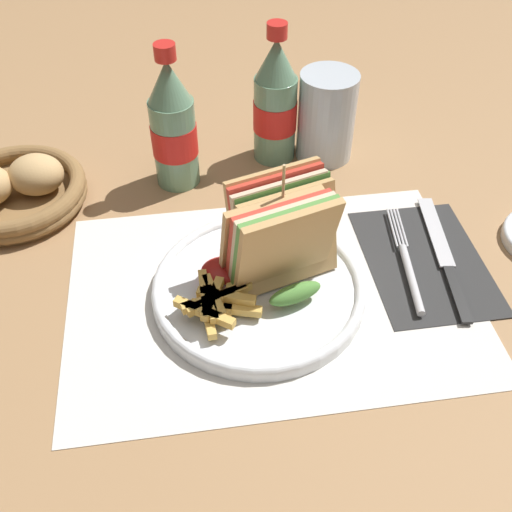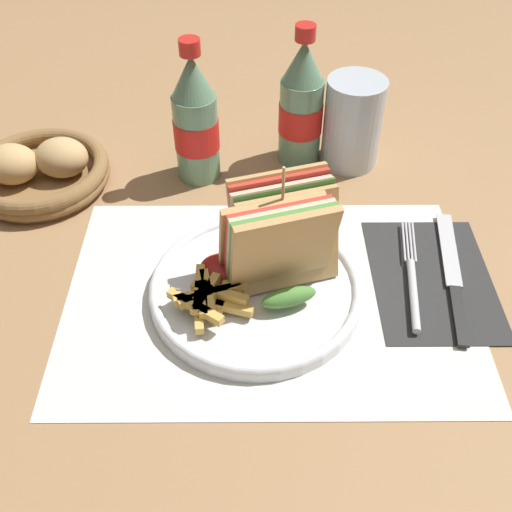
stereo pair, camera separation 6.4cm
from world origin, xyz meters
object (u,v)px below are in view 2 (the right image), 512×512
at_px(plate_main, 256,288).
at_px(club_sandwich, 282,239).
at_px(glass_near, 352,128).
at_px(fork, 413,283).
at_px(coke_bottle_far, 301,106).
at_px(bread_basket, 40,171).
at_px(knife, 453,275).
at_px(coke_bottle_near, 196,122).

relative_size(plate_main, club_sandwich, 1.61).
distance_m(plate_main, glass_near, 0.29).
height_order(fork, coke_bottle_far, coke_bottle_far).
bearing_deg(bread_basket, club_sandwich, -31.07).
height_order(club_sandwich, knife, club_sandwich).
bearing_deg(knife, plate_main, -166.73).
height_order(plate_main, knife, plate_main).
xyz_separation_m(coke_bottle_near, coke_bottle_far, (0.14, 0.04, 0.00)).
bearing_deg(knife, fork, -156.60).
xyz_separation_m(fork, knife, (0.05, 0.01, -0.00)).
relative_size(glass_near, bread_basket, 0.68).
bearing_deg(knife, coke_bottle_near, 153.53).
bearing_deg(coke_bottle_near, glass_near, 8.57).
relative_size(club_sandwich, coke_bottle_far, 0.76).
bearing_deg(coke_bottle_far, glass_near, -5.73).
bearing_deg(fork, club_sandwich, -174.76).
xyz_separation_m(fork, glass_near, (-0.04, 0.24, 0.04)).
bearing_deg(club_sandwich, coke_bottle_near, 116.23).
distance_m(plate_main, coke_bottle_near, 0.25).
height_order(club_sandwich, glass_near, club_sandwich).
xyz_separation_m(plate_main, coke_bottle_far, (0.06, 0.26, 0.07)).
distance_m(coke_bottle_far, bread_basket, 0.35).
xyz_separation_m(knife, coke_bottle_far, (-0.16, 0.24, 0.08)).
height_order(knife, coke_bottle_near, coke_bottle_near).
bearing_deg(bread_basket, glass_near, 7.13).
relative_size(club_sandwich, bread_basket, 0.80).
bearing_deg(bread_basket, knife, -19.46).
bearing_deg(bread_basket, coke_bottle_far, 9.68).
xyz_separation_m(club_sandwich, knife, (0.19, 0.01, -0.06)).
xyz_separation_m(coke_bottle_near, glass_near, (0.21, 0.03, -0.03)).
distance_m(coke_bottle_far, glass_near, 0.08).
height_order(club_sandwich, fork, club_sandwich).
relative_size(fork, bread_basket, 0.95).
bearing_deg(fork, coke_bottle_near, 146.76).
distance_m(club_sandwich, bread_basket, 0.37).
relative_size(plate_main, bread_basket, 1.29).
bearing_deg(plate_main, club_sandwich, 28.42).
bearing_deg(coke_bottle_near, coke_bottle_far, 15.56).
bearing_deg(knife, bread_basket, 167.90).
bearing_deg(glass_near, knife, -68.44).
bearing_deg(club_sandwich, fork, -2.12).
distance_m(knife, coke_bottle_far, 0.30).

